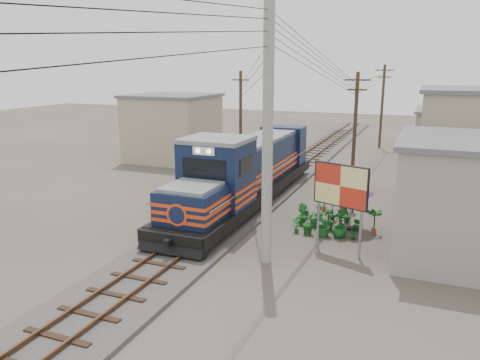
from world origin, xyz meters
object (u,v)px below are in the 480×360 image
at_px(market_umbrella, 352,188).
at_px(vendor, 350,195).
at_px(billboard, 341,188).
at_px(locomotive, 246,173).

distance_m(market_umbrella, vendor, 2.90).
bearing_deg(market_umbrella, billboard, -90.49).
bearing_deg(billboard, locomotive, 160.03).
relative_size(locomotive, vendor, 8.99).
bearing_deg(market_umbrella, locomotive, 161.70).
bearing_deg(locomotive, market_umbrella, -18.30).
relative_size(locomotive, billboard, 4.49).
xyz_separation_m(billboard, market_umbrella, (0.03, 2.96, -0.73)).
height_order(billboard, market_umbrella, billboard).
relative_size(market_umbrella, vendor, 1.29).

